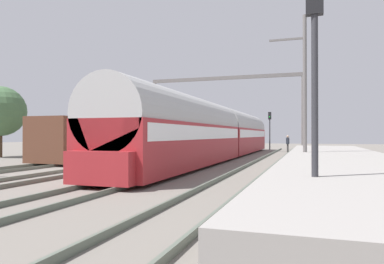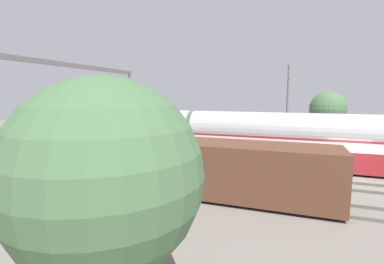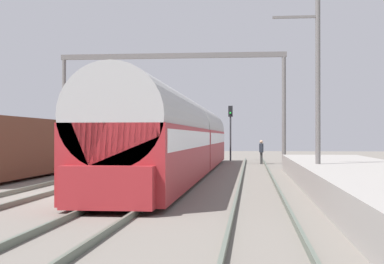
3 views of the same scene
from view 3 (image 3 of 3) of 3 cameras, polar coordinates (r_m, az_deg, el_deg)
The scene contains 11 objects.
ground at distance 20.35m, azimuth -10.08°, elevation -6.08°, with size 120.00×120.00×0.00m, color slate.
track_west at distance 20.95m, azimuth -15.20°, elevation -5.69°, with size 1.52×60.00×0.16m.
track_east at distance 19.90m, azimuth -4.68°, elevation -5.98°, with size 1.52×60.00×0.16m.
track_far_east at distance 19.57m, azimuth 6.60°, elevation -6.07°, with size 1.52×60.00×0.16m.
platform at distance 21.91m, azimuth 16.59°, elevation -4.48°, with size 4.40×28.00×0.90m.
passenger_train at distance 30.86m, azimuth -0.89°, elevation -0.49°, with size 2.93×32.85×3.82m.
freight_car at distance 29.38m, azimuth -16.92°, elevation -1.46°, with size 2.80×13.00×2.70m.
person_crossing at distance 42.12m, azimuth 6.83°, elevation -1.76°, with size 0.32×0.44×1.73m.
railway_signal_far at distance 48.08m, azimuth 3.81°, elevation 0.67°, with size 0.36×0.30×4.54m.
catenary_gantry at distance 40.93m, azimuth -2.00°, elevation 4.99°, with size 16.01×0.28×7.86m.
catenary_pole_east_mid at distance 23.75m, azimuth 12.16°, elevation 4.76°, with size 1.90×0.20×8.00m.
Camera 3 is at (5.54, -19.47, 2.00)m, focal length 54.23 mm.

